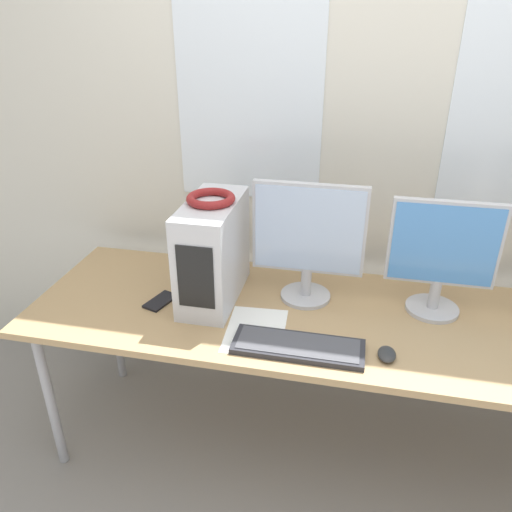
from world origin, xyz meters
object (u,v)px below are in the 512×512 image
object	(u,v)px
mouse	(387,354)
cell_phone	(161,301)
headphones	(211,198)
monitor_main	(308,239)
monitor_right_near	(442,255)
keyboard	(298,346)
pc_tower	(213,251)

from	to	relation	value
mouse	cell_phone	world-z (taller)	mouse
headphones	mouse	world-z (taller)	headphones
monitor_main	cell_phone	distance (m)	0.63
monitor_right_near	cell_phone	xyz separation A→B (m)	(-1.05, -0.17, -0.24)
monitor_main	keyboard	size ratio (longest dim) A/B	1.07
monitor_main	cell_phone	xyz separation A→B (m)	(-0.56, -0.16, -0.26)
monitor_right_near	cell_phone	distance (m)	1.08
monitor_right_near	keyboard	bearing A→B (deg)	-143.33
keyboard	cell_phone	distance (m)	0.60
keyboard	monitor_main	bearing A→B (deg)	93.02
keyboard	mouse	xyz separation A→B (m)	(0.30, 0.02, 0.00)
monitor_main	cell_phone	bearing A→B (deg)	-164.20
pc_tower	mouse	bearing A→B (deg)	-20.94
monitor_main	cell_phone	world-z (taller)	monitor_main
headphones	monitor_main	bearing A→B (deg)	10.35
monitor_main	keyboard	bearing A→B (deg)	-86.98
mouse	cell_phone	size ratio (longest dim) A/B	0.58
cell_phone	keyboard	bearing A→B (deg)	-0.08
mouse	monitor_main	bearing A→B (deg)	134.08
monitor_main	mouse	world-z (taller)	monitor_main
headphones	monitor_right_near	world-z (taller)	monitor_right_near
pc_tower	monitor_right_near	world-z (taller)	monitor_right_near
monitor_main	pc_tower	bearing A→B (deg)	-169.52
mouse	cell_phone	distance (m)	0.89
pc_tower	monitor_right_near	xyz separation A→B (m)	(0.85, 0.07, 0.04)
pc_tower	cell_phone	xyz separation A→B (m)	(-0.20, -0.09, -0.20)
monitor_right_near	monitor_main	bearing A→B (deg)	-179.02
pc_tower	monitor_right_near	bearing A→B (deg)	5.04
monitor_right_near	cell_phone	world-z (taller)	monitor_right_near
pc_tower	monitor_main	size ratio (longest dim) A/B	0.90
monitor_main	mouse	size ratio (longest dim) A/B	5.34
pc_tower	headphones	distance (m)	0.22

